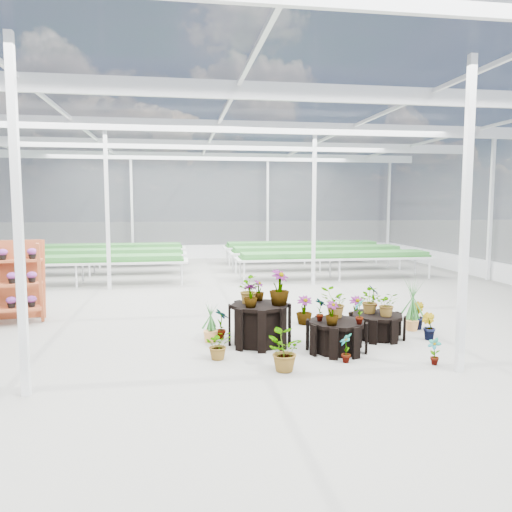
{
  "coord_description": "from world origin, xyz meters",
  "views": [
    {
      "loc": [
        -1.05,
        -10.55,
        2.45
      ],
      "look_at": [
        0.65,
        0.26,
        1.3
      ],
      "focal_mm": 35.0,
      "sensor_mm": 36.0,
      "label": 1
    }
  ],
  "objects": [
    {
      "name": "plinth_mid",
      "position": [
        1.53,
        -2.76,
        0.26
      ],
      "size": [
        1.28,
        1.28,
        0.51
      ],
      "primitive_type": "cylinder",
      "rotation": [
        0.0,
        0.0,
        -0.41
      ],
      "color": "black",
      "rests_on": "ground"
    },
    {
      "name": "nursery_benches",
      "position": [
        0.0,
        7.2,
        0.42
      ],
      "size": [
        16.0,
        7.0,
        0.84
      ],
      "primitive_type": null,
      "color": "silver",
      "rests_on": "ground"
    },
    {
      "name": "ground_plane",
      "position": [
        0.0,
        0.0,
        0.0
      ],
      "size": [
        24.0,
        24.0,
        0.0
      ],
      "primitive_type": "plane",
      "color": "gray",
      "rests_on": "ground"
    },
    {
      "name": "greenhouse_shell",
      "position": [
        0.0,
        0.0,
        2.25
      ],
      "size": [
        18.0,
        24.0,
        4.5
      ],
      "primitive_type": null,
      "color": "white",
      "rests_on": "ground"
    },
    {
      "name": "nursery_plants",
      "position": [
        1.38,
        -2.16,
        0.53
      ],
      "size": [
        4.39,
        3.26,
        1.33
      ],
      "color": "#2F6E30",
      "rests_on": "ground"
    },
    {
      "name": "plinth_low",
      "position": [
        2.53,
        -2.06,
        0.22
      ],
      "size": [
        1.18,
        1.18,
        0.44
      ],
      "primitive_type": "cylinder",
      "rotation": [
        0.0,
        0.0,
        0.26
      ],
      "color": "black",
      "rests_on": "ground"
    },
    {
      "name": "shelf_rack",
      "position": [
        -4.62,
        0.23,
        0.84
      ],
      "size": [
        1.7,
        1.06,
        1.69
      ],
      "primitive_type": null,
      "rotation": [
        0.0,
        0.0,
        0.14
      ],
      "color": "#9E4624",
      "rests_on": "ground"
    },
    {
      "name": "steel_frame",
      "position": [
        0.0,
        0.0,
        2.25
      ],
      "size": [
        18.0,
        24.0,
        4.5
      ],
      "primitive_type": null,
      "color": "silver",
      "rests_on": "ground"
    },
    {
      "name": "plinth_tall",
      "position": [
        0.33,
        -2.16,
        0.36
      ],
      "size": [
        1.14,
        1.14,
        0.71
      ],
      "primitive_type": "cylinder",
      "rotation": [
        0.0,
        0.0,
        -0.09
      ],
      "color": "black",
      "rests_on": "ground"
    }
  ]
}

